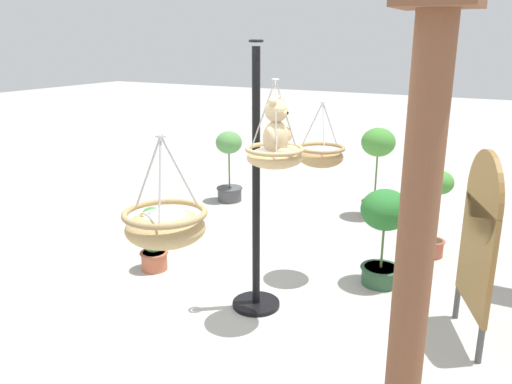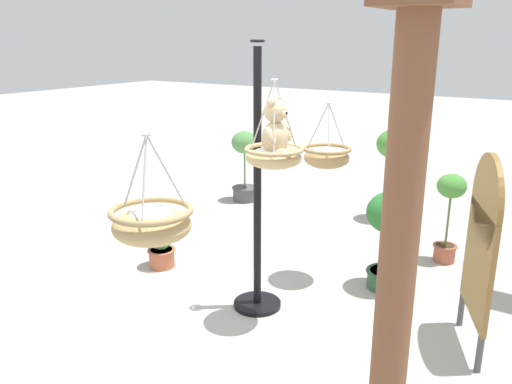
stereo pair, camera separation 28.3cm
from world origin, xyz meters
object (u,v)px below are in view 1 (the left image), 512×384
Objects in this scene: teddy_bear at (277,131)px; hanging_basket_right_low at (165,225)px; potted_plant_tall_leafy at (437,206)px; greenhouse_pillar_right at (415,253)px; potted_plant_bushy_green at (384,227)px; hanging_basket_left_high at (321,155)px; display_pole_central at (256,232)px; display_sign_board at (479,233)px; potted_plant_flowering_red at (377,160)px; potted_plant_small_succulent at (153,238)px; potted_plant_fern_front at (229,163)px; hanging_basket_with_teddy at (275,156)px.

teddy_bear reaches higher than hanging_basket_right_low.
potted_plant_tall_leafy is at bearing 164.07° from hanging_basket_right_low.
greenhouse_pillar_right is 2.31m from potted_plant_bushy_green.
greenhouse_pillar_right is (1.94, 1.31, -0.04)m from hanging_basket_left_high.
display_pole_central is 1.85m from display_sign_board.
potted_plant_tall_leafy is at bearing 147.98° from display_pole_central.
display_pole_central reaches higher than potted_plant_bushy_green.
potted_plant_bushy_green is (-1.00, 0.90, -0.13)m from display_pole_central.
teddy_bear is 0.47× the size of potted_plant_tall_leafy.
potted_plant_tall_leafy is (-1.98, 1.24, -0.13)m from display_pole_central.
teddy_bear is 3.30m from potted_plant_flowering_red.
potted_plant_small_succulent is (0.82, -2.25, -0.25)m from potted_plant_bushy_green.
potted_plant_flowering_red reaches higher than potted_plant_fern_front.
teddy_bear is at bearing -24.38° from potted_plant_tall_leafy.
hanging_basket_right_low reaches higher than potted_plant_bushy_green.
display_pole_central is at bearing -124.96° from greenhouse_pillar_right.
potted_plant_flowering_red reaches higher than potted_plant_small_succulent.
potted_plant_flowering_red is at bearing 175.29° from display_pole_central.
potted_plant_bushy_green is at bearing -19.18° from potted_plant_tall_leafy.
greenhouse_pillar_right reaches higher than potted_plant_flowering_red.
potted_plant_small_succulent is (2.52, 0.57, -0.23)m from potted_plant_fern_front.
display_sign_board is at bearing 107.68° from hanging_basket_with_teddy.
hanging_basket_left_high is 0.95m from potted_plant_bushy_green.
teddy_bear is at bearing -126.14° from greenhouse_pillar_right.
hanging_basket_right_low reaches higher than potted_plant_flowering_red.
potted_plant_flowering_red is 3.11m from display_sign_board.
potted_plant_tall_leafy is (-1.14, 0.97, -0.70)m from hanging_basket_left_high.
potted_plant_tall_leafy is at bearing 77.02° from potted_plant_fern_front.
potted_plant_bushy_green is at bearing 165.34° from hanging_basket_right_low.
potted_plant_flowering_red is at bearing -162.15° from greenhouse_pillar_right.
hanging_basket_left_high reaches higher than potted_plant_fern_front.
display_sign_board is at bearing 171.39° from greenhouse_pillar_right.
greenhouse_pillar_right is 2.65× the size of potted_plant_bushy_green.
teddy_bear is at bearing 61.21° from display_pole_central.
potted_plant_tall_leafy is (-2.13, 0.99, -0.88)m from hanging_basket_with_teddy.
hanging_basket_with_teddy is 0.66× the size of potted_plant_fern_front.
display_pole_central is at bearing -41.88° from potted_plant_bushy_green.
display_pole_central is 2.37× the size of potted_plant_tall_leafy.
potted_plant_fern_front is at bearing -153.25° from hanging_basket_right_low.
hanging_basket_with_teddy is 0.27× the size of greenhouse_pillar_right.
display_sign_board reaches higher than potted_plant_flowering_red.
hanging_basket_right_low is at bearing -0.26° from potted_plant_flowering_red.
hanging_basket_right_low is 2.74m from potted_plant_bushy_green.
display_pole_central reaches higher than hanging_basket_right_low.
greenhouse_pillar_right reaches higher than hanging_basket_with_teddy.
display_sign_board is at bearing 54.05° from potted_plant_bushy_green.
potted_plant_tall_leafy is 1.01× the size of potted_plant_bushy_green.
teddy_bear is at bearing -28.48° from potted_plant_bushy_green.
hanging_basket_with_teddy is at bearing 179.13° from hanging_basket_right_low.
teddy_bear reaches higher than potted_plant_flowering_red.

